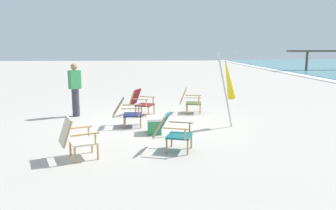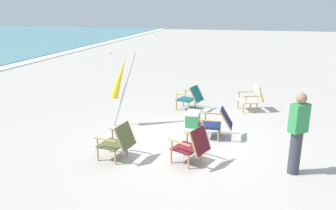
{
  "view_description": "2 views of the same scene",
  "coord_description": "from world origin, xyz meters",
  "px_view_note": "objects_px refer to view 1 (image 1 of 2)",
  "views": [
    {
      "loc": [
        9.26,
        -0.07,
        2.15
      ],
      "look_at": [
        1.12,
        0.47,
        0.68
      ],
      "focal_mm": 35.0,
      "sensor_mm": 36.0,
      "label": 1
    },
    {
      "loc": [
        -7.07,
        -1.28,
        3.14
      ],
      "look_at": [
        0.79,
        0.69,
        0.7
      ],
      "focal_mm": 35.0,
      "sensor_mm": 36.0,
      "label": 2
    }
  ],
  "objects_px": {
    "beach_chair_back_right": "(126,111)",
    "beach_chair_mid_center": "(189,100)",
    "person_near_chairs": "(75,89)",
    "cooler_box": "(154,125)",
    "beach_chair_far_center": "(140,101)",
    "beach_chair_back_left": "(75,137)",
    "beach_chair_front_left": "(171,130)",
    "umbrella_furled_yellow": "(228,79)"
  },
  "relations": [
    {
      "from": "person_near_chairs",
      "to": "cooler_box",
      "type": "height_order",
      "value": "person_near_chairs"
    },
    {
      "from": "beach_chair_back_right",
      "to": "cooler_box",
      "type": "height_order",
      "value": "beach_chair_back_right"
    },
    {
      "from": "umbrella_furled_yellow",
      "to": "beach_chair_far_center",
      "type": "bearing_deg",
      "value": -129.29
    },
    {
      "from": "beach_chair_mid_center",
      "to": "umbrella_furled_yellow",
      "type": "height_order",
      "value": "umbrella_furled_yellow"
    },
    {
      "from": "beach_chair_mid_center",
      "to": "beach_chair_back_left",
      "type": "height_order",
      "value": "beach_chair_back_left"
    },
    {
      "from": "beach_chair_far_center",
      "to": "cooler_box",
      "type": "height_order",
      "value": "beach_chair_far_center"
    },
    {
      "from": "beach_chair_far_center",
      "to": "umbrella_furled_yellow",
      "type": "bearing_deg",
      "value": 50.71
    },
    {
      "from": "beach_chair_back_left",
      "to": "umbrella_furled_yellow",
      "type": "bearing_deg",
      "value": 122.06
    },
    {
      "from": "beach_chair_far_center",
      "to": "cooler_box",
      "type": "relative_size",
      "value": 1.75
    },
    {
      "from": "beach_chair_far_center",
      "to": "person_near_chairs",
      "type": "distance_m",
      "value": 2.04
    },
    {
      "from": "beach_chair_front_left",
      "to": "person_near_chairs",
      "type": "height_order",
      "value": "person_near_chairs"
    },
    {
      "from": "beach_chair_back_right",
      "to": "beach_chair_front_left",
      "type": "height_order",
      "value": "beach_chair_front_left"
    },
    {
      "from": "person_near_chairs",
      "to": "umbrella_furled_yellow",
      "type": "bearing_deg",
      "value": 67.48
    },
    {
      "from": "beach_chair_front_left",
      "to": "beach_chair_back_left",
      "type": "bearing_deg",
      "value": -77.68
    },
    {
      "from": "beach_chair_front_left",
      "to": "person_near_chairs",
      "type": "bearing_deg",
      "value": -142.87
    },
    {
      "from": "beach_chair_back_right",
      "to": "beach_chair_far_center",
      "type": "height_order",
      "value": "beach_chair_far_center"
    },
    {
      "from": "beach_chair_mid_center",
      "to": "beach_chair_far_center",
      "type": "distance_m",
      "value": 1.57
    },
    {
      "from": "beach_chair_back_right",
      "to": "beach_chair_mid_center",
      "type": "height_order",
      "value": "beach_chair_mid_center"
    },
    {
      "from": "beach_chair_back_right",
      "to": "beach_chair_mid_center",
      "type": "distance_m",
      "value": 2.57
    },
    {
      "from": "beach_chair_back_left",
      "to": "umbrella_furled_yellow",
      "type": "relative_size",
      "value": 0.42
    },
    {
      "from": "cooler_box",
      "to": "beach_chair_mid_center",
      "type": "bearing_deg",
      "value": 154.04
    },
    {
      "from": "beach_chair_far_center",
      "to": "umbrella_furled_yellow",
      "type": "relative_size",
      "value": 0.43
    },
    {
      "from": "beach_chair_mid_center",
      "to": "person_near_chairs",
      "type": "bearing_deg",
      "value": -85.55
    },
    {
      "from": "person_near_chairs",
      "to": "beach_chair_front_left",
      "type": "bearing_deg",
      "value": 37.13
    },
    {
      "from": "beach_chair_front_left",
      "to": "beach_chair_back_left",
      "type": "xyz_separation_m",
      "value": [
        0.41,
        -1.88,
        0.01
      ]
    },
    {
      "from": "beach_chair_mid_center",
      "to": "beach_chair_far_center",
      "type": "relative_size",
      "value": 0.94
    },
    {
      "from": "beach_chair_back_left",
      "to": "umbrella_furled_yellow",
      "type": "distance_m",
      "value": 4.21
    },
    {
      "from": "beach_chair_back_right",
      "to": "beach_chair_back_left",
      "type": "relative_size",
      "value": 0.92
    },
    {
      "from": "beach_chair_far_center",
      "to": "beach_chair_back_left",
      "type": "height_order",
      "value": "beach_chair_back_left"
    },
    {
      "from": "beach_chair_back_right",
      "to": "cooler_box",
      "type": "xyz_separation_m",
      "value": [
        0.73,
        0.74,
        -0.22
      ]
    },
    {
      "from": "beach_chair_back_right",
      "to": "beach_chair_far_center",
      "type": "relative_size",
      "value": 0.91
    },
    {
      "from": "cooler_box",
      "to": "beach_chair_back_left",
      "type": "bearing_deg",
      "value": -40.62
    },
    {
      "from": "beach_chair_mid_center",
      "to": "umbrella_furled_yellow",
      "type": "relative_size",
      "value": 0.4
    },
    {
      "from": "beach_chair_far_center",
      "to": "umbrella_furled_yellow",
      "type": "height_order",
      "value": "umbrella_furled_yellow"
    },
    {
      "from": "beach_chair_mid_center",
      "to": "beach_chair_back_left",
      "type": "bearing_deg",
      "value": -32.84
    },
    {
      "from": "beach_chair_front_left",
      "to": "umbrella_furled_yellow",
      "type": "relative_size",
      "value": 0.44
    },
    {
      "from": "beach_chair_back_left",
      "to": "beach_chair_front_left",
      "type": "bearing_deg",
      "value": 102.32
    },
    {
      "from": "beach_chair_front_left",
      "to": "person_near_chairs",
      "type": "xyz_separation_m",
      "value": [
        -3.56,
        -2.69,
        0.42
      ]
    },
    {
      "from": "beach_chair_front_left",
      "to": "cooler_box",
      "type": "height_order",
      "value": "beach_chair_front_left"
    },
    {
      "from": "beach_chair_front_left",
      "to": "cooler_box",
      "type": "distance_m",
      "value": 1.46
    },
    {
      "from": "beach_chair_front_left",
      "to": "umbrella_furled_yellow",
      "type": "bearing_deg",
      "value": 137.78
    },
    {
      "from": "beach_chair_back_right",
      "to": "person_near_chairs",
      "type": "xyz_separation_m",
      "value": [
        -1.43,
        -1.63,
        0.42
      ]
    }
  ]
}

